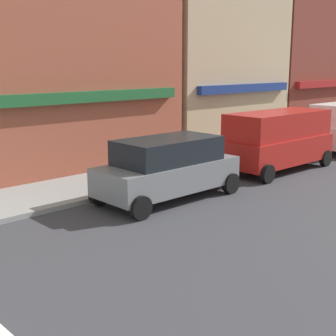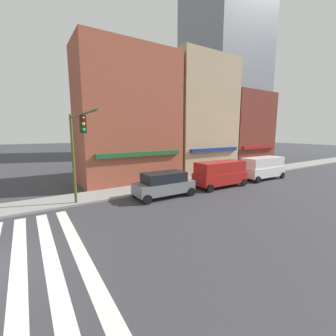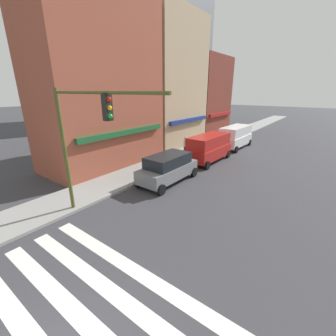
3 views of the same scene
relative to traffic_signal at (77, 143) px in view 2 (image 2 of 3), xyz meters
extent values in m
cube|color=gray|center=(-4.38, 2.71, -4.26)|extent=(120.00, 3.00, 0.15)
cube|color=silver|center=(-3.30, -4.79, -4.33)|extent=(0.56, 10.80, 0.01)
cube|color=silver|center=(-2.22, -4.79, -4.33)|extent=(0.56, 10.80, 0.01)
cube|color=silver|center=(-1.14, -4.79, -4.33)|extent=(0.56, 10.80, 0.01)
cube|color=#9E4C38|center=(6.24, 6.71, 2.11)|extent=(9.75, 5.00, 12.89)
cube|color=#1E592D|center=(6.24, 4.06, -1.33)|extent=(8.29, 0.30, 0.40)
cube|color=tan|center=(15.55, 6.71, 2.48)|extent=(8.17, 5.00, 13.62)
cube|color=navy|center=(15.55, 4.06, -1.33)|extent=(6.94, 0.30, 0.40)
cube|color=maroon|center=(23.58, 6.71, 0.83)|extent=(7.51, 5.00, 10.32)
cube|color=maroon|center=(23.58, 4.06, -1.33)|extent=(6.39, 0.30, 0.40)
cube|color=gray|center=(37.77, 24.50, 27.73)|extent=(16.44, 14.58, 64.13)
cylinder|color=#474C1E|center=(0.00, 1.61, -1.25)|extent=(0.18, 0.18, 6.16)
cylinder|color=#474C1E|center=(0.00, -1.59, 1.63)|extent=(0.12, 6.39, 0.12)
cube|color=black|center=(0.00, -1.91, 1.11)|extent=(0.32, 0.24, 0.95)
sphere|color=red|center=(0.00, -2.04, 1.40)|extent=(0.18, 0.18, 0.18)
sphere|color=#EAAD14|center=(0.00, -2.04, 1.10)|extent=(0.18, 0.18, 0.18)
sphere|color=green|center=(0.00, -2.04, 0.80)|extent=(0.18, 0.18, 0.18)
cube|color=slate|center=(6.16, -0.09, -3.57)|extent=(4.72, 1.95, 0.85)
cube|color=black|center=(6.16, -0.09, -2.77)|extent=(3.31, 1.78, 0.75)
cylinder|color=black|center=(4.22, 0.86, -3.99)|extent=(0.68, 0.22, 0.68)
cylinder|color=black|center=(4.22, -1.04, -3.99)|extent=(0.68, 0.22, 0.68)
cylinder|color=black|center=(8.11, 0.86, -3.99)|extent=(0.68, 0.22, 0.68)
cylinder|color=black|center=(8.11, -1.04, -3.99)|extent=(0.68, 0.22, 0.68)
cube|color=#B21E19|center=(12.20, -0.09, -3.49)|extent=(5.05, 2.14, 1.00)
cube|color=#B21E19|center=(12.20, -0.09, -2.49)|extent=(4.80, 1.97, 1.00)
cylinder|color=black|center=(10.11, 0.91, -3.99)|extent=(0.68, 0.22, 0.68)
cylinder|color=black|center=(10.11, -1.09, -3.99)|extent=(0.68, 0.22, 0.68)
cylinder|color=black|center=(14.30, 0.91, -3.99)|extent=(0.68, 0.22, 0.68)
cylinder|color=black|center=(14.30, -1.09, -3.99)|extent=(0.68, 0.22, 0.68)
cube|color=white|center=(18.55, -0.09, -3.49)|extent=(5.05, 2.13, 1.00)
cube|color=white|center=(18.55, -0.09, -2.49)|extent=(4.80, 1.96, 1.00)
cylinder|color=black|center=(16.46, 0.91, -3.99)|extent=(0.68, 0.22, 0.68)
cylinder|color=black|center=(16.46, -1.09, -3.99)|extent=(0.68, 0.22, 0.68)
cylinder|color=black|center=(20.64, 0.91, -3.99)|extent=(0.68, 0.22, 0.68)
cylinder|color=black|center=(20.64, -1.09, -3.99)|extent=(0.68, 0.22, 0.68)
cylinder|color=#23232D|center=(12.15, 2.35, -3.76)|extent=(0.26, 0.26, 0.85)
cylinder|color=silver|center=(12.15, 2.35, -2.98)|extent=(0.32, 0.32, 0.70)
sphere|color=tan|center=(12.15, 2.35, -2.52)|extent=(0.22, 0.22, 0.22)
cylinder|color=#23232D|center=(15.30, 2.18, -3.76)|extent=(0.26, 0.26, 0.85)
cylinder|color=red|center=(15.30, 2.18, -2.98)|extent=(0.32, 0.32, 0.70)
sphere|color=tan|center=(15.30, 2.18, -2.52)|extent=(0.22, 0.22, 0.22)
camera|label=1|loc=(-3.65, -10.35, -0.20)|focal=50.00mm
camera|label=2|loc=(-2.72, -14.55, 0.71)|focal=24.00mm
camera|label=3|loc=(-5.49, -8.80, 1.70)|focal=24.00mm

